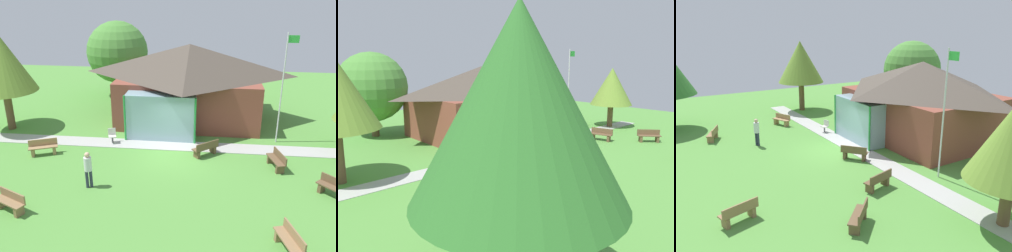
% 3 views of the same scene
% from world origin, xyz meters
% --- Properties ---
extents(ground_plane, '(44.00, 44.00, 0.00)m').
position_xyz_m(ground_plane, '(0.00, 0.00, 0.00)').
color(ground_plane, '#54933D').
extents(pavilion, '(10.08, 8.66, 5.04)m').
position_xyz_m(pavilion, '(0.33, 6.21, 2.62)').
color(pavilion, brown).
rests_on(pavilion, ground_plane).
extents(footpath, '(25.97, 1.64, 0.03)m').
position_xyz_m(footpath, '(0.00, 1.24, 0.01)').
color(footpath, '#ADADA8').
rests_on(footpath, ground_plane).
extents(flagpole, '(0.64, 0.08, 6.29)m').
position_xyz_m(flagpole, '(5.83, 2.58, 3.44)').
color(flagpole, silver).
rests_on(flagpole, ground_plane).
extents(bench_mid_right, '(0.79, 1.56, 0.84)m').
position_xyz_m(bench_mid_right, '(5.32, -0.76, 0.40)').
color(bench_mid_right, brown).
rests_on(bench_mid_right, ground_plane).
extents(bench_front_left, '(1.55, 1.01, 0.84)m').
position_xyz_m(bench_front_left, '(-5.93, -5.90, 0.40)').
color(bench_front_left, olive).
rests_on(bench_front_left, ground_plane).
extents(bench_front_right, '(0.84, 1.56, 0.84)m').
position_xyz_m(bench_front_right, '(4.79, -6.93, 0.40)').
color(bench_front_right, olive).
rests_on(bench_front_right, ground_plane).
extents(bench_lawn_far_right, '(1.35, 1.39, 0.84)m').
position_xyz_m(bench_lawn_far_right, '(7.37, -3.17, 0.40)').
color(bench_lawn_far_right, brown).
rests_on(bench_lawn_far_right, ground_plane).
extents(bench_rear_near_path, '(1.42, 1.31, 0.84)m').
position_xyz_m(bench_rear_near_path, '(1.75, 0.21, 0.40)').
color(bench_rear_near_path, brown).
rests_on(bench_rear_near_path, ground_plane).
extents(bench_mid_left, '(1.55, 1.01, 0.84)m').
position_xyz_m(bench_mid_left, '(-6.99, -0.74, 0.40)').
color(bench_mid_left, '#9E7A51').
rests_on(bench_mid_left, ground_plane).
extents(patio_chair_west, '(0.57, 0.57, 0.86)m').
position_xyz_m(patio_chair_west, '(-3.70, 1.25, 0.42)').
color(patio_chair_west, beige).
rests_on(patio_chair_west, ground_plane).
extents(visitor_strolling_lawn, '(0.34, 0.34, 1.74)m').
position_xyz_m(visitor_strolling_lawn, '(-3.39, -3.72, 1.02)').
color(visitor_strolling_lawn, '#2D3347').
rests_on(visitor_strolling_lawn, ground_plane).
extents(tree_behind_pavilion_left, '(4.96, 4.96, 6.09)m').
position_xyz_m(tree_behind_pavilion_left, '(-5.82, 11.05, 3.59)').
color(tree_behind_pavilion_left, brown).
rests_on(tree_behind_pavilion_left, ground_plane).
extents(tree_west_hedge, '(3.95, 3.95, 6.07)m').
position_xyz_m(tree_west_hedge, '(-10.73, 2.62, 4.26)').
color(tree_west_hedge, brown).
rests_on(tree_west_hedge, ground_plane).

